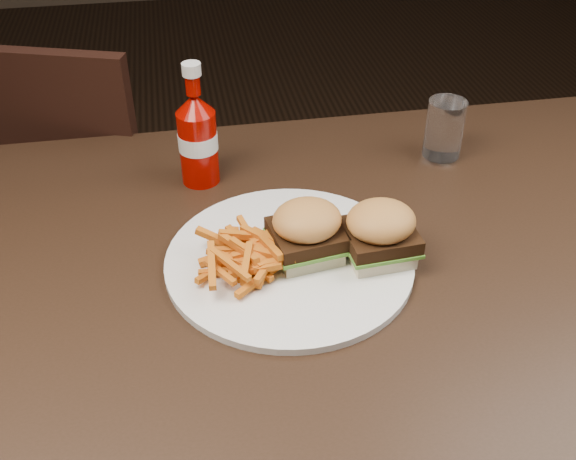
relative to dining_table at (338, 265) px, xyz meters
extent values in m
cube|color=black|center=(0.00, 0.00, 0.00)|extent=(1.20, 0.80, 0.04)
cube|color=black|center=(-0.42, 0.66, -0.30)|extent=(0.55, 0.55, 0.04)
cylinder|color=white|center=(-0.07, -0.01, 0.03)|extent=(0.34, 0.34, 0.01)
cube|color=beige|center=(-0.05, -0.01, 0.04)|extent=(0.09, 0.09, 0.02)
cube|color=#FCDDBC|center=(0.05, -0.03, 0.04)|extent=(0.09, 0.08, 0.02)
cylinder|color=#910600|center=(-0.17, 0.22, 0.08)|extent=(0.08, 0.08, 0.12)
cylinder|color=white|center=(0.23, 0.22, 0.08)|extent=(0.08, 0.08, 0.10)
camera|label=1|loc=(-0.20, -0.71, 0.61)|focal=42.00mm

